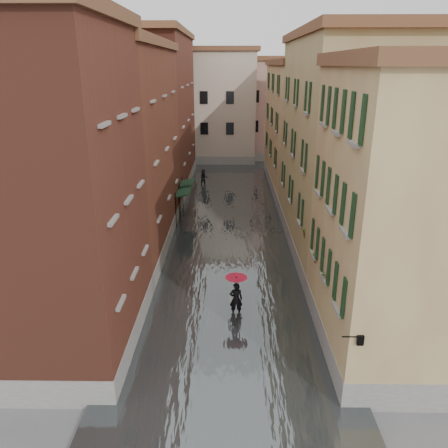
{
  "coord_description": "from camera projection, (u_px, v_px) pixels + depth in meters",
  "views": [
    {
      "loc": [
        0.02,
        -18.29,
        11.55
      ],
      "look_at": [
        -0.3,
        5.05,
        3.0
      ],
      "focal_mm": 35.0,
      "sensor_mm": 36.0,
      "label": 1
    }
  ],
  "objects": [
    {
      "name": "building_left_mid",
      "position": [
        119.0,
        154.0,
        27.54
      ],
      "size": [
        6.0,
        14.0,
        12.5
      ],
      "primitive_type": "cube",
      "color": "#5C2F1D",
      "rests_on": "ground"
    },
    {
      "name": "window_planters",
      "position": [
        317.0,
        248.0,
        20.35
      ],
      "size": [
        0.59,
        5.99,
        0.84
      ],
      "color": "brown",
      "rests_on": "ground"
    },
    {
      "name": "wall_lantern",
      "position": [
        359.0,
        339.0,
        14.43
      ],
      "size": [
        0.71,
        0.22,
        0.35
      ],
      "color": "black",
      "rests_on": "ground"
    },
    {
      "name": "ground",
      "position": [
        229.0,
        318.0,
        21.15
      ],
      "size": [
        120.0,
        120.0,
        0.0
      ],
      "primitive_type": "plane",
      "color": "#58595B",
      "rests_on": "ground"
    },
    {
      "name": "pedestrian_main",
      "position": [
        236.0,
        292.0,
        20.94
      ],
      "size": [
        1.08,
        1.08,
        2.06
      ],
      "color": "black",
      "rests_on": "ground"
    },
    {
      "name": "pedestrian_far",
      "position": [
        204.0,
        178.0,
        43.59
      ],
      "size": [
        0.92,
        0.76,
        1.74
      ],
      "primitive_type": "imported",
      "rotation": [
        0.0,
        0.0,
        0.12
      ],
      "color": "black",
      "rests_on": "ground"
    },
    {
      "name": "building_right_far",
      "position": [
        303.0,
        129.0,
        41.62
      ],
      "size": [
        6.0,
        16.0,
        11.5
      ],
      "primitive_type": "cube",
      "color": "#A87B57",
      "rests_on": "ground"
    },
    {
      "name": "building_left_near",
      "position": [
        51.0,
        201.0,
        17.13
      ],
      "size": [
        6.0,
        8.0,
        13.0
      ],
      "primitive_type": "cube",
      "color": "brown",
      "rests_on": "ground"
    },
    {
      "name": "building_left_far",
      "position": [
        156.0,
        116.0,
        41.37
      ],
      "size": [
        6.0,
        16.0,
        14.0
      ],
      "primitive_type": "cube",
      "color": "brown",
      "rests_on": "ground"
    },
    {
      "name": "building_right_near",
      "position": [
        406.0,
        221.0,
        17.2
      ],
      "size": [
        6.0,
        8.0,
        11.5
      ],
      "primitive_type": "cube",
      "color": "#A87B57",
      "rests_on": "ground"
    },
    {
      "name": "building_end_cream",
      "position": [
        206.0,
        107.0,
        54.63
      ],
      "size": [
        12.0,
        9.0,
        13.0
      ],
      "primitive_type": "cube",
      "color": "#C0AB99",
      "rests_on": "ground"
    },
    {
      "name": "building_right_mid",
      "position": [
        341.0,
        150.0,
        27.27
      ],
      "size": [
        6.0,
        14.0,
        13.0
      ],
      "primitive_type": "cube",
      "color": "tan",
      "rests_on": "ground"
    },
    {
      "name": "building_end_pink",
      "position": [
        276.0,
        110.0,
        56.57
      ],
      "size": [
        10.0,
        9.0,
        12.0
      ],
      "primitive_type": "cube",
      "color": "tan",
      "rests_on": "ground"
    },
    {
      "name": "floodwater",
      "position": [
        229.0,
        224.0,
        33.32
      ],
      "size": [
        10.0,
        60.0,
        0.2
      ],
      "primitive_type": "cube",
      "color": "#424849",
      "rests_on": "ground"
    },
    {
      "name": "awning_near",
      "position": [
        184.0,
        192.0,
        33.07
      ],
      "size": [
        1.09,
        2.91,
        2.8
      ],
      "color": "#15301D",
      "rests_on": "ground"
    },
    {
      "name": "awning_far",
      "position": [
        186.0,
        185.0,
        35.03
      ],
      "size": [
        1.09,
        2.82,
        2.8
      ],
      "color": "#15301D",
      "rests_on": "ground"
    }
  ]
}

